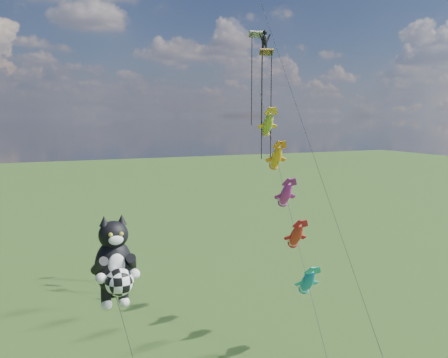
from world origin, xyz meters
name	(u,v)px	position (x,y,z in m)	size (l,w,h in m)	color
cat_kite_rig	(115,264)	(-4.15, -3.03, 7.95)	(2.47, 4.04, 10.40)	brown
fish_windsock_rig	(286,195)	(9.00, 2.26, 9.78)	(3.61, 15.61, 17.44)	brown
parafoil_rig	(266,57)	(10.45, 7.87, 19.89)	(1.96, 17.54, 25.48)	brown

